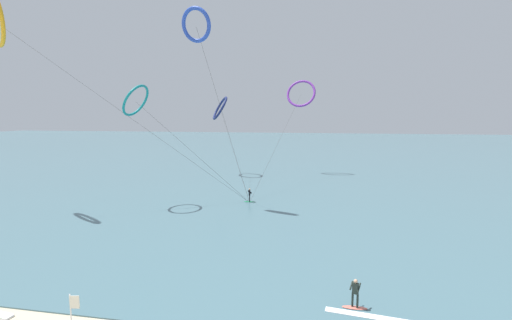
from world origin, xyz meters
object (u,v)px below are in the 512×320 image
Objects in this scene: surfer_coral at (355,296)px; kite_navy at (220,108)px; kite_violet at (301,94)px; kite_teal at (136,101)px; kite_cobalt at (196,25)px; beach_flag at (73,315)px; surfer_emerald at (250,196)px.

kite_navy is at bearing -43.73° from surfer_coral.
kite_teal is at bearing -111.31° from kite_violet.
kite_cobalt is (4.04, -22.93, 8.65)m from kite_navy.
surfer_coral is 0.07× the size of kite_violet.
kite_violet is at bearing 82.63° from beach_flag.
surfer_coral is 0.12× the size of kite_teal.
kite_violet reaches higher than surfer_emerald.
kite_teal is 33.11m from kite_violet.
surfer_coral is 0.08× the size of kite_cobalt.
kite_navy is at bearing -62.64° from kite_cobalt.
kite_navy is at bearing 176.72° from kite_teal.
kite_navy is (-9.28, 19.38, 11.18)m from surfer_emerald.
surfer_coral is 32.03m from kite_cobalt.
surfer_emerald is 20.81m from kite_cobalt.
kite_cobalt reaches higher than surfer_emerald.
kite_cobalt is at bearing -16.55° from kite_navy.
surfer_coral is at bearing 146.64° from kite_cobalt.
kite_violet is at bearing -92.52° from kite_cobalt.
kite_cobalt is at bearing 96.87° from beach_flag.
surfer_emerald and surfer_coral have the same top height.
surfer_coral is 49.42m from kite_violet.
kite_cobalt is at bearing -64.54° from surfer_emerald.
surfer_emerald is at bearing -44.03° from surfer_coral.
beach_flag is at bearing -87.31° from kite_violet.
kite_navy is (-19.96, 42.41, 11.18)m from surfer_coral.
kite_teal is (-23.14, 18.86, 11.62)m from surfer_coral.
kite_cobalt is (-15.93, 19.48, 19.82)m from surfer_coral.
kite_navy is at bearing 98.34° from beach_flag.
surfer_emerald is 0.07× the size of kite_violet.
beach_flag is at bearing 26.79° from kite_teal.
surfer_coral is at bearing -1.32° from kite_navy.
kite_teal is at bearing 112.37° from beach_flag.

